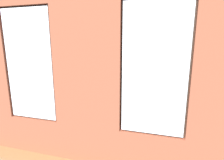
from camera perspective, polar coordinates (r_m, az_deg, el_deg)
The scene contains 21 objects.
ground_plane at distance 5.81m, azimuth 2.52°, elevation -10.44°, with size 7.24×5.84×0.10m, color #99663D.
brick_wall_with_windows at distance 3.04m, azimuth -8.19°, elevation -1.74°, with size 6.64×0.30×3.01m.
white_wall_right at distance 6.76m, azimuth -25.99°, elevation 5.21°, with size 0.10×4.84×3.01m, color white.
couch_by_window at distance 3.98m, azimuth -2.63°, elevation -15.58°, with size 1.85×0.87×0.80m.
couch_left at distance 5.53m, azimuth 29.81°, elevation -9.06°, with size 0.93×1.92×0.80m.
coffee_table at distance 5.75m, azimuth -2.36°, elevation -5.98°, with size 1.58×0.82×0.44m.
cup_ceramic at distance 5.88m, azimuth -3.90°, elevation -4.67°, with size 0.07×0.07×0.08m, color #33567F.
candle_jar at distance 5.74m, azimuth 2.21°, elevation -4.96°, with size 0.08×0.08×0.10m, color #B7333D.
remote_black at distance 5.78m, azimuth -7.23°, elevation -5.35°, with size 0.05×0.17×0.02m, color black.
remote_gray at distance 5.59m, azimuth -1.60°, elevation -5.88°, with size 0.05×0.17×0.02m, color #59595B.
remote_silver at distance 5.73m, azimuth -2.37°, elevation -5.41°, with size 0.05×0.17×0.02m, color #B2B2B7.
media_console at distance 6.88m, azimuth -22.64°, elevation -5.13°, with size 1.29×0.42×0.50m, color black.
tv_flatscreen at distance 6.73m, azimuth -23.07°, elevation 0.19°, with size 1.20×0.20×0.80m.
papasan_chair at distance 7.28m, azimuth 5.32°, elevation -1.74°, with size 1.08×1.08×0.69m.
potted_plant_beside_window_right at distance 4.42m, azimuth -23.49°, elevation -5.81°, with size 1.20×1.21×1.50m.
potted_plant_between_couches at distance 3.76m, azimuth 18.52°, elevation -13.75°, with size 0.48×0.48×0.94m.
potted_plant_mid_room_small at distance 5.98m, azimuth 13.58°, elevation -5.32°, with size 0.37×0.37×0.61m.
potted_plant_corner_near_left at distance 7.49m, azimuth 27.30°, elevation -1.57°, with size 0.56×0.56×0.87m.
potted_plant_near_tv at distance 5.60m, azimuth -25.59°, elevation -3.89°, with size 1.14×1.10×1.36m.
potted_plant_foreground_right at distance 8.24m, azimuth -12.74°, elevation 0.62°, with size 0.70×0.71×1.15m.
potted_plant_by_left_couch at distance 6.73m, azimuth 23.80°, elevation -3.97°, with size 0.38×0.38×0.62m.
Camera 1 is at (-1.20, 5.23, 2.18)m, focal length 28.00 mm.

